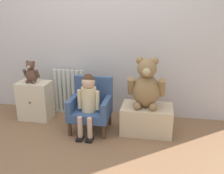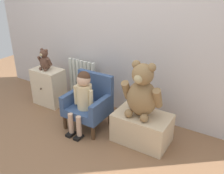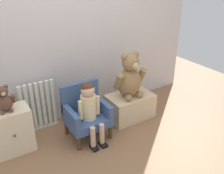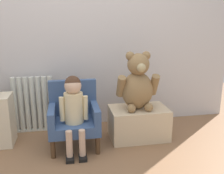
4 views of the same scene
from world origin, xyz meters
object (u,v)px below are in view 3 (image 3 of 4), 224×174
at_px(child_figure, 89,104).
at_px(child_armchair, 85,112).
at_px(low_bench, 130,106).
at_px(large_teddy_bear, 130,78).
at_px(small_teddy_bear, 4,100).
at_px(radiator, 39,106).
at_px(small_dresser, 12,131).

bearing_deg(child_figure, child_armchair, 90.00).
distance_m(child_figure, low_bench, 0.73).
distance_m(large_teddy_bear, small_teddy_bear, 1.43).
height_order(large_teddy_bear, small_teddy_bear, large_teddy_bear).
relative_size(child_figure, small_teddy_bear, 2.52).
xyz_separation_m(radiator, child_armchair, (0.42, -0.40, -0.01)).
distance_m(child_armchair, small_teddy_bear, 0.87).
bearing_deg(child_armchair, small_teddy_bear, 170.10).
xyz_separation_m(child_armchair, small_teddy_bear, (-0.79, 0.14, 0.32)).
height_order(low_bench, small_teddy_bear, small_teddy_bear).
height_order(small_dresser, low_bench, small_dresser).
xyz_separation_m(child_figure, small_teddy_bear, (-0.79, 0.25, 0.16)).
height_order(child_figure, low_bench, child_figure).
relative_size(radiator, child_armchair, 0.98).
relative_size(low_bench, small_teddy_bear, 2.08).
bearing_deg(radiator, small_teddy_bear, -144.94).
xyz_separation_m(radiator, large_teddy_bear, (1.04, -0.37, 0.27)).
height_order(small_dresser, child_armchair, child_armchair).
xyz_separation_m(child_armchair, large_teddy_bear, (0.63, 0.03, 0.28)).
xyz_separation_m(small_dresser, child_figure, (0.78, -0.25, 0.20)).
xyz_separation_m(small_dresser, small_teddy_bear, (-0.01, -0.01, 0.37)).
xyz_separation_m(large_teddy_bear, small_teddy_bear, (-1.42, 0.11, 0.05)).
xyz_separation_m(child_armchair, child_figure, (0.00, -0.11, 0.16)).
xyz_separation_m(radiator, small_dresser, (-0.37, -0.26, -0.05)).
bearing_deg(low_bench, small_dresser, 175.65).
distance_m(radiator, small_dresser, 0.45).
bearing_deg(small_teddy_bear, large_teddy_bear, -4.33).
bearing_deg(child_figure, low_bench, 12.41).
xyz_separation_m(radiator, low_bench, (1.07, -0.37, -0.14)).
bearing_deg(large_teddy_bear, small_dresser, 175.41).
xyz_separation_m(child_armchair, low_bench, (0.65, 0.03, -0.13)).
bearing_deg(large_teddy_bear, radiator, 160.39).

